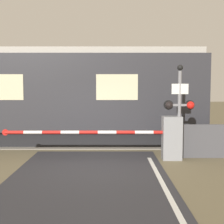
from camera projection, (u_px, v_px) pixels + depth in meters
The scene contains 6 objects.
ground_plane at pixel (91, 166), 9.10m from camera, with size 80.00×80.00×0.00m, color #6B6047.
track_bed at pixel (97, 142), 13.06m from camera, with size 36.00×3.20×0.13m.
train at pixel (14, 96), 12.90m from camera, with size 15.37×2.80×3.80m.
crossing_barrier at pixel (159, 137), 9.90m from camera, with size 5.69×0.44×1.38m.
signal_post at pixel (179, 106), 9.79m from camera, with size 0.97×0.26×3.00m.
roadside_fence at pixel (213, 141), 10.14m from camera, with size 3.09×0.06×1.10m.
Camera 1 is at (0.59, -8.94, 2.31)m, focal length 50.00 mm.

